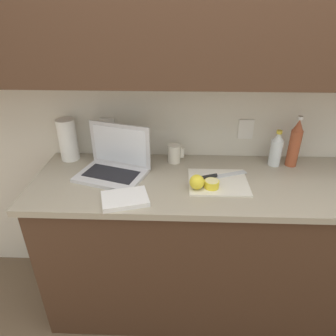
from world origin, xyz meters
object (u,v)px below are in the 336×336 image
Objects in this scene: cutting_board at (218,182)px; knife at (214,176)px; laptop at (115,163)px; lemon_whole_beside at (197,182)px; bottle_oil_tall at (276,150)px; paper_towel_roll at (68,140)px; lemon_half_cut at (212,184)px; bottle_green_soda at (295,144)px; measuring_cup at (174,154)px.

knife is at bearing 115.83° from cutting_board.
laptop is 0.48m from lemon_whole_beside.
bottle_oil_tall is (0.37, 0.18, 0.08)m from knife.
laptop is 1.49× the size of knife.
laptop is at bearing -28.32° from paper_towel_roll.
knife is 3.70× the size of lemon_half_cut.
paper_towel_roll is at bearing 159.42° from lemon_half_cut.
knife is (0.55, -0.05, -0.05)m from laptop.
knife is at bearing 13.05° from laptop.
knife is 0.52m from bottle_green_soda.
bottle_green_soda is (0.57, 0.30, 0.09)m from lemon_whole_beside.
paper_towel_roll is at bearing 156.63° from lemon_whole_beside.
cutting_board is 0.08m from lemon_half_cut.
paper_towel_roll is at bearing 178.56° from bottle_green_soda.
knife is 2.60× the size of measuring_cup.
paper_towel_roll is at bearing 145.42° from knife.
bottle_green_soda is 0.11m from bottle_oil_tall.
laptop is 1.03m from bottle_green_soda.
lemon_half_cut is 0.90m from paper_towel_roll.
measuring_cup is at bearing 123.58° from lemon_half_cut.
lemon_half_cut is at bearing -144.55° from bottle_oil_tall.
bottle_green_soda is 0.70m from measuring_cup.
lemon_whole_beside is (-0.10, -0.12, 0.03)m from knife.
lemon_whole_beside is 0.33m from measuring_cup.
knife is at bearing -159.09° from bottle_green_soda.
bottle_oil_tall is 1.23m from paper_towel_roll.
lemon_whole_beside is (-0.08, -0.01, 0.02)m from lemon_half_cut.
bottle_oil_tall reaches higher than knife.
bottle_green_soda is 1.33m from paper_towel_roll.
bottle_green_soda is at bearing 25.31° from laptop.
laptop is 0.55m from knife.
cutting_board is 0.92m from paper_towel_roll.
bottle_green_soda is at bearing 29.63° from lemon_half_cut.
laptop reaches higher than cutting_board.
lemon_whole_beside is at bearing -147.48° from cutting_board.
cutting_board is at bearing 55.71° from lemon_half_cut.
lemon_whole_beside is (-0.12, -0.08, 0.04)m from cutting_board.
laptop is 0.36m from measuring_cup.
measuring_cup is 0.64m from paper_towel_roll.
bottle_oil_tall reaches higher than cutting_board.
knife is at bearing 49.07° from lemon_whole_beside.
lemon_whole_beside is 0.83m from paper_towel_roll.
paper_towel_roll is (-0.76, 0.33, 0.08)m from lemon_whole_beside.
lemon_half_cut is 0.08m from lemon_whole_beside.
bottle_green_soda is 2.76× the size of measuring_cup.
cutting_board is 1.04× the size of bottle_green_soda.
lemon_whole_beside is 0.26× the size of bottle_green_soda.
measuring_cup is (0.33, 0.15, -0.01)m from laptop.
measuring_cup is (-0.22, 0.20, 0.04)m from knife.
bottle_green_soda is at bearing 0.26° from knife.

